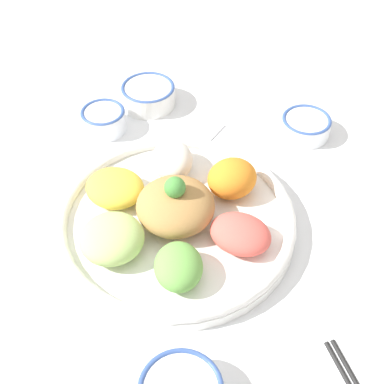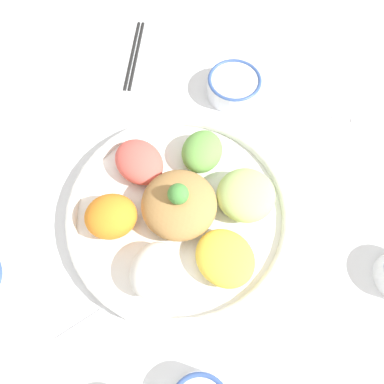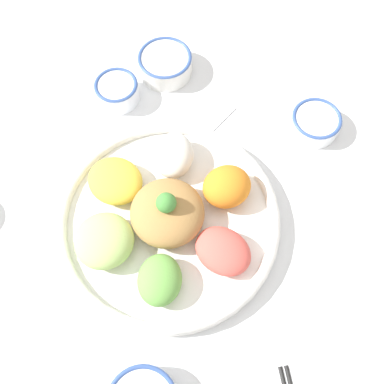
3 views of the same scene
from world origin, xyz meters
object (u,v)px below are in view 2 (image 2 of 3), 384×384
object	(u,v)px
sauce_bowl_red	(234,85)
serving_spoon_main	(355,122)
chopsticks_pair_near	(134,54)
salad_platter	(181,210)
serving_spoon_extra	(60,340)

from	to	relation	value
sauce_bowl_red	serving_spoon_main	bearing A→B (deg)	-59.59
sauce_bowl_red	chopsticks_pair_near	size ratio (longest dim) A/B	0.69
salad_platter	serving_spoon_main	distance (m)	0.41
serving_spoon_extra	chopsticks_pair_near	bearing A→B (deg)	48.87
salad_platter	chopsticks_pair_near	size ratio (longest dim) A/B	2.49
sauce_bowl_red	chopsticks_pair_near	bearing A→B (deg)	111.55
sauce_bowl_red	chopsticks_pair_near	distance (m)	0.24
salad_platter	serving_spoon_main	size ratio (longest dim) A/B	3.25
salad_platter	serving_spoon_extra	size ratio (longest dim) A/B	3.23
sauce_bowl_red	serving_spoon_main	size ratio (longest dim) A/B	0.90
salad_platter	serving_spoon_extra	world-z (taller)	salad_platter
sauce_bowl_red	chopsticks_pair_near	xyz separation A→B (m)	(-0.09, 0.23, -0.02)
sauce_bowl_red	serving_spoon_extra	xyz separation A→B (m)	(-0.55, -0.16, -0.02)
salad_platter	serving_spoon_main	xyz separation A→B (m)	(0.40, -0.09, -0.03)
serving_spoon_main	serving_spoon_extra	world-z (taller)	same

